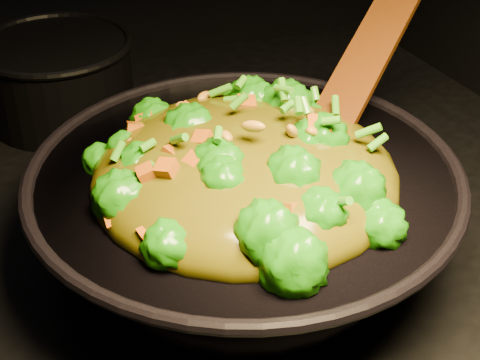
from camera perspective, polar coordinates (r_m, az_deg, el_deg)
name	(u,v)px	position (r m, az deg, el deg)	size (l,w,h in m)	color
wok	(244,220)	(0.78, 0.32, -3.15)	(0.43, 0.43, 0.12)	black
stir_fry	(245,136)	(0.70, 0.40, 3.47)	(0.31, 0.31, 0.11)	#1E7908
spatula	(355,78)	(0.82, 8.94, 7.81)	(0.33, 0.05, 0.01)	#3B0F06
back_pot	(59,79)	(1.10, -13.87, 7.62)	(0.21, 0.21, 0.12)	black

